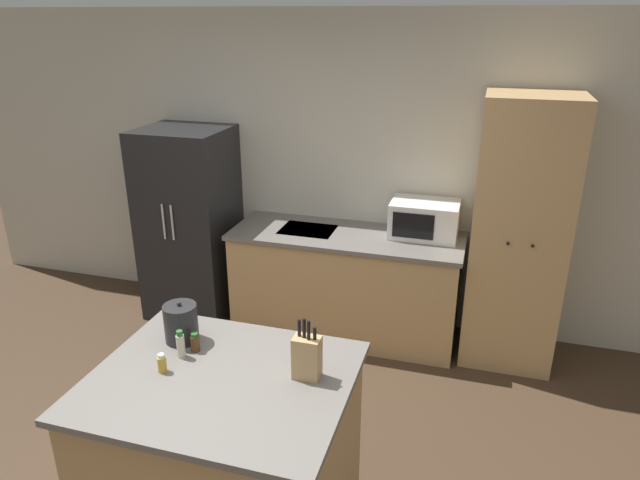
{
  "coord_description": "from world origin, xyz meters",
  "views": [
    {
      "loc": [
        1.26,
        -2.2,
        2.54
      ],
      "look_at": [
        0.18,
        1.4,
        1.05
      ],
      "focal_mm": 32.0,
      "sensor_mm": 36.0,
      "label": 1
    }
  ],
  "objects_px": {
    "refrigerator": "(190,224)",
    "spice_bottle_amber_oil": "(195,343)",
    "spice_bottle_tall_dark": "(162,364)",
    "microwave": "(424,219)",
    "spice_bottle_short_red": "(181,345)",
    "pantry_cabinet": "(518,234)",
    "fire_extinguisher": "(153,278)",
    "kettle": "(181,323)",
    "knife_block": "(307,357)"
  },
  "relations": [
    {
      "from": "fire_extinguisher",
      "to": "kettle",
      "type": "bearing_deg",
      "value": -52.88
    },
    {
      "from": "pantry_cabinet",
      "to": "kettle",
      "type": "distance_m",
      "value": 2.58
    },
    {
      "from": "microwave",
      "to": "fire_extinguisher",
      "type": "relative_size",
      "value": 1.12
    },
    {
      "from": "spice_bottle_tall_dark",
      "to": "microwave",
      "type": "bearing_deg",
      "value": 67.39
    },
    {
      "from": "kettle",
      "to": "fire_extinguisher",
      "type": "distance_m",
      "value": 2.61
    },
    {
      "from": "spice_bottle_short_red",
      "to": "fire_extinguisher",
      "type": "height_order",
      "value": "spice_bottle_short_red"
    },
    {
      "from": "pantry_cabinet",
      "to": "knife_block",
      "type": "bearing_deg",
      "value": -115.82
    },
    {
      "from": "pantry_cabinet",
      "to": "knife_block",
      "type": "xyz_separation_m",
      "value": [
        -0.99,
        -2.05,
        0.04
      ]
    },
    {
      "from": "pantry_cabinet",
      "to": "fire_extinguisher",
      "type": "height_order",
      "value": "pantry_cabinet"
    },
    {
      "from": "refrigerator",
      "to": "spice_bottle_amber_oil",
      "type": "distance_m",
      "value": 2.27
    },
    {
      "from": "knife_block",
      "to": "fire_extinguisher",
      "type": "bearing_deg",
      "value": 136.64
    },
    {
      "from": "refrigerator",
      "to": "microwave",
      "type": "relative_size",
      "value": 3.17
    },
    {
      "from": "refrigerator",
      "to": "microwave",
      "type": "distance_m",
      "value": 2.03
    },
    {
      "from": "microwave",
      "to": "knife_block",
      "type": "distance_m",
      "value": 2.17
    },
    {
      "from": "microwave",
      "to": "spice_bottle_amber_oil",
      "type": "xyz_separation_m",
      "value": [
        -0.9,
        -2.1,
        -0.04
      ]
    },
    {
      "from": "knife_block",
      "to": "spice_bottle_tall_dark",
      "type": "distance_m",
      "value": 0.7
    },
    {
      "from": "microwave",
      "to": "spice_bottle_amber_oil",
      "type": "bearing_deg",
      "value": -113.14
    },
    {
      "from": "knife_block",
      "to": "kettle",
      "type": "distance_m",
      "value": 0.74
    },
    {
      "from": "spice_bottle_amber_oil",
      "to": "kettle",
      "type": "height_order",
      "value": "kettle"
    },
    {
      "from": "spice_bottle_short_red",
      "to": "spice_bottle_tall_dark",
      "type": "bearing_deg",
      "value": -99.37
    },
    {
      "from": "microwave",
      "to": "fire_extinguisher",
      "type": "bearing_deg",
      "value": -178.82
    },
    {
      "from": "microwave",
      "to": "pantry_cabinet",
      "type": "bearing_deg",
      "value": -8.09
    },
    {
      "from": "microwave",
      "to": "spice_bottle_short_red",
      "type": "height_order",
      "value": "microwave"
    },
    {
      "from": "refrigerator",
      "to": "knife_block",
      "type": "relative_size",
      "value": 5.4
    },
    {
      "from": "refrigerator",
      "to": "spice_bottle_tall_dark",
      "type": "distance_m",
      "value": 2.42
    },
    {
      "from": "microwave",
      "to": "knife_block",
      "type": "bearing_deg",
      "value": -97.52
    },
    {
      "from": "fire_extinguisher",
      "to": "pantry_cabinet",
      "type": "bearing_deg",
      "value": -0.88
    },
    {
      "from": "refrigerator",
      "to": "spice_bottle_short_red",
      "type": "xyz_separation_m",
      "value": [
        1.07,
        -2.04,
        0.18
      ]
    },
    {
      "from": "spice_bottle_short_red",
      "to": "pantry_cabinet",
      "type": "bearing_deg",
      "value": 51.47
    },
    {
      "from": "spice_bottle_tall_dark",
      "to": "spice_bottle_amber_oil",
      "type": "bearing_deg",
      "value": 72.87
    },
    {
      "from": "microwave",
      "to": "knife_block",
      "type": "relative_size",
      "value": 1.7
    },
    {
      "from": "microwave",
      "to": "fire_extinguisher",
      "type": "xyz_separation_m",
      "value": [
        -2.5,
        -0.05,
        -0.83
      ]
    },
    {
      "from": "knife_block",
      "to": "spice_bottle_short_red",
      "type": "distance_m",
      "value": 0.65
    },
    {
      "from": "microwave",
      "to": "spice_bottle_short_red",
      "type": "bearing_deg",
      "value": -113.4
    },
    {
      "from": "pantry_cabinet",
      "to": "fire_extinguisher",
      "type": "distance_m",
      "value": 3.31
    },
    {
      "from": "refrigerator",
      "to": "spice_bottle_amber_oil",
      "type": "bearing_deg",
      "value": -60.46
    },
    {
      "from": "microwave",
      "to": "kettle",
      "type": "relative_size",
      "value": 2.32
    },
    {
      "from": "spice_bottle_amber_oil",
      "to": "kettle",
      "type": "distance_m",
      "value": 0.15
    },
    {
      "from": "spice_bottle_tall_dark",
      "to": "spice_bottle_amber_oil",
      "type": "relative_size",
      "value": 0.94
    },
    {
      "from": "knife_block",
      "to": "fire_extinguisher",
      "type": "distance_m",
      "value": 3.17
    },
    {
      "from": "spice_bottle_tall_dark",
      "to": "spice_bottle_short_red",
      "type": "xyz_separation_m",
      "value": [
        0.02,
        0.14,
        0.02
      ]
    },
    {
      "from": "spice_bottle_short_red",
      "to": "kettle",
      "type": "height_order",
      "value": "kettle"
    },
    {
      "from": "microwave",
      "to": "spice_bottle_short_red",
      "type": "xyz_separation_m",
      "value": [
        -0.94,
        -2.16,
        -0.02
      ]
    },
    {
      "from": "fire_extinguisher",
      "to": "refrigerator",
      "type": "bearing_deg",
      "value": -8.77
    },
    {
      "from": "pantry_cabinet",
      "to": "spice_bottle_amber_oil",
      "type": "height_order",
      "value": "pantry_cabinet"
    },
    {
      "from": "pantry_cabinet",
      "to": "knife_block",
      "type": "height_order",
      "value": "pantry_cabinet"
    },
    {
      "from": "pantry_cabinet",
      "to": "fire_extinguisher",
      "type": "relative_size",
      "value": 4.36
    },
    {
      "from": "pantry_cabinet",
      "to": "spice_bottle_tall_dark",
      "type": "xyz_separation_m",
      "value": [
        -1.67,
        -2.2,
        -0.03
      ]
    },
    {
      "from": "knife_block",
      "to": "kettle",
      "type": "height_order",
      "value": "knife_block"
    },
    {
      "from": "fire_extinguisher",
      "to": "spice_bottle_amber_oil",
      "type": "bearing_deg",
      "value": -51.83
    }
  ]
}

